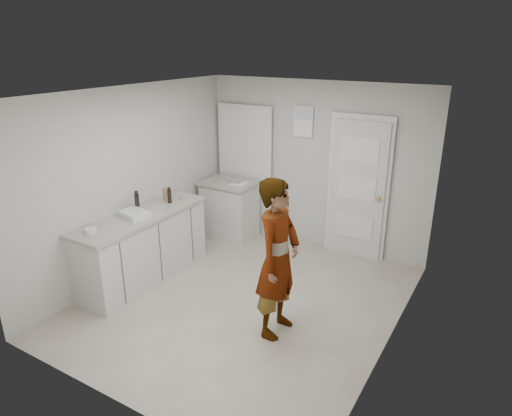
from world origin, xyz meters
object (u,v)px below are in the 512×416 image
Objects in this scene: oil_cruet_a at (169,195)px; baking_dish at (134,214)px; person at (278,259)px; egg_bowl at (91,230)px; spice_jar at (182,198)px; cake_mix_box at (167,194)px; oil_cruet_b at (137,201)px.

oil_cruet_a is 0.63m from baking_dish.
egg_bowl is (-2.14, -0.60, 0.08)m from person.
person is at bearing -22.83° from spice_jar.
person reaches higher than egg_bowl.
person is 2.23m from cake_mix_box.
cake_mix_box is at bearing 70.52° from person.
person is 4.11× the size of baking_dish.
spice_jar is at bearing 64.08° from oil_cruet_a.
baking_dish is at bearing 87.81° from person.
cake_mix_box is at bearing 155.13° from oil_cruet_a.
baking_dish is (0.04, -0.66, -0.07)m from cake_mix_box.
cake_mix_box reaches higher than egg_bowl.
oil_cruet_a reaches higher than cake_mix_box.
oil_cruet_a is at bearing 70.81° from person.
egg_bowl is at bearing -97.44° from spice_jar.
person is 7.67× the size of oil_cruet_a.
oil_cruet_a is (-2.03, 0.66, 0.16)m from person.
baking_dish is at bearing -56.59° from oil_cruet_b.
cake_mix_box is at bearing 81.06° from oil_cruet_b.
oil_cruet_a is at bearing -9.91° from cake_mix_box.
person is 2.08m from baking_dish.
oil_cruet_b is 0.23m from baking_dish.
cake_mix_box reaches higher than baking_dish.
person reaches higher than spice_jar.
person is at bearing -3.25° from cake_mix_box.
oil_cruet_a is 0.48m from oil_cruet_b.
oil_cruet_b reaches higher than baking_dish.
cake_mix_box reaches higher than spice_jar.
person is 6.31× the size of oil_cruet_b.
oil_cruet_b is at bearing 83.31° from person.
cake_mix_box is 0.69× the size of oil_cruet_b.
oil_cruet_b is 0.82m from egg_bowl.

